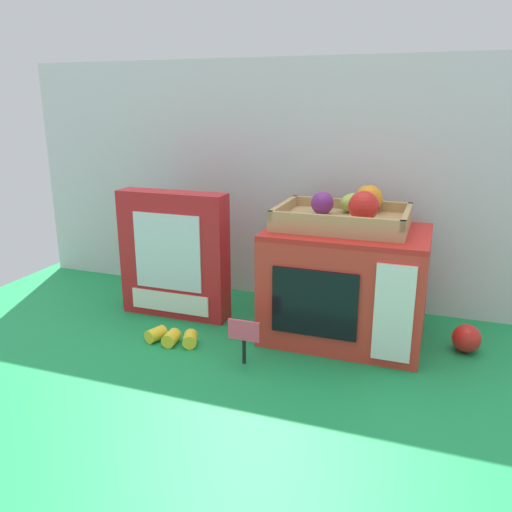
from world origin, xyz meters
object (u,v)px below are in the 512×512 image
cookie_set_box (174,255)px  loose_toy_banana (172,337)px  toy_microwave (346,284)px  price_sign (244,335)px  loose_toy_apple (467,338)px  food_groups_crate (347,214)px

cookie_set_box → loose_toy_banana: bearing=-64.9°
loose_toy_banana → toy_microwave: bearing=26.1°
price_sign → loose_toy_apple: 0.50m
food_groups_crate → price_sign: bearing=-124.0°
food_groups_crate → price_sign: size_ratio=2.96×
food_groups_crate → loose_toy_banana: bearing=-149.5°
cookie_set_box → price_sign: size_ratio=3.26×
toy_microwave → loose_toy_apple: bearing=1.7°
loose_toy_apple → toy_microwave: bearing=-178.3°
toy_microwave → loose_toy_apple: (0.28, 0.01, -0.10)m
food_groups_crate → loose_toy_banana: food_groups_crate is taller
food_groups_crate → loose_toy_apple: bearing=-4.5°
toy_microwave → food_groups_crate: bearing=107.9°
food_groups_crate → cookie_set_box: (-0.43, -0.05, -0.13)m
toy_microwave → food_groups_crate: food_groups_crate is taller
toy_microwave → cookie_set_box: bearing=-177.6°
toy_microwave → loose_toy_banana: bearing=-153.9°
cookie_set_box → loose_toy_banana: (0.07, -0.16, -0.15)m
price_sign → food_groups_crate: bearing=56.0°
price_sign → loose_toy_apple: (0.45, 0.22, -0.03)m
cookie_set_box → price_sign: (0.27, -0.19, -0.10)m
food_groups_crate → loose_toy_apple: (0.28, -0.02, -0.26)m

